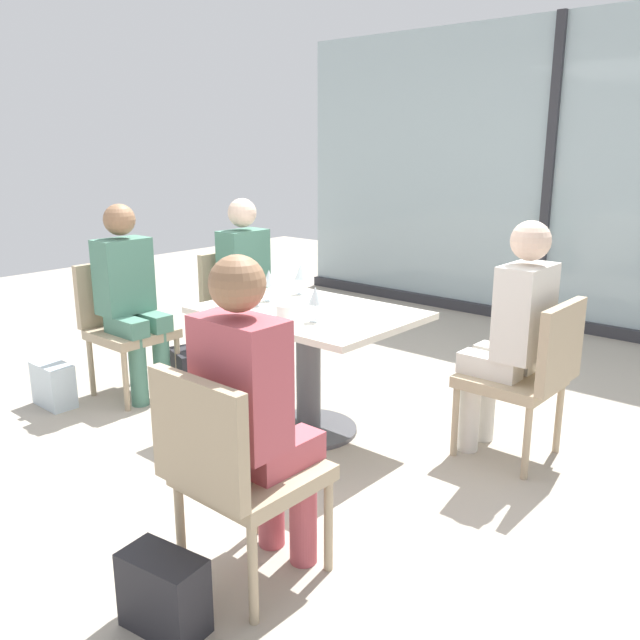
% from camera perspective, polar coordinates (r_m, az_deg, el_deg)
% --- Properties ---
extents(ground_plane, '(12.00, 12.00, 0.00)m').
position_cam_1_polar(ground_plane, '(3.93, -0.97, -9.48)').
color(ground_plane, '#A89E8E').
extents(window_wall_backdrop, '(5.44, 0.10, 2.70)m').
position_cam_1_polar(window_wall_backdrop, '(6.34, 19.02, 10.37)').
color(window_wall_backdrop, '#A3B7BC').
rests_on(window_wall_backdrop, ground_plane).
extents(dining_table_main, '(1.17, 0.84, 0.73)m').
position_cam_1_polar(dining_table_main, '(3.74, -1.01, -2.06)').
color(dining_table_main, silver).
rests_on(dining_table_main, ground_plane).
extents(chair_front_right, '(0.46, 0.50, 0.87)m').
position_cam_1_polar(chair_front_right, '(2.47, -7.48, -12.29)').
color(chair_front_right, tan).
rests_on(chair_front_right, ground_plane).
extents(chair_side_end, '(0.50, 0.46, 0.87)m').
position_cam_1_polar(chair_side_end, '(4.57, -16.56, -0.01)').
color(chair_side_end, tan).
rests_on(chair_side_end, ground_plane).
extents(chair_far_left, '(0.50, 0.46, 0.87)m').
position_cam_1_polar(chair_far_left, '(4.83, -6.86, 1.30)').
color(chair_far_left, tan).
rests_on(chair_far_left, ground_plane).
extents(chair_far_right, '(0.50, 0.46, 0.87)m').
position_cam_1_polar(chair_far_right, '(3.58, 17.53, -4.15)').
color(chair_far_right, tan).
rests_on(chair_far_right, ground_plane).
extents(person_front_right, '(0.34, 0.39, 1.26)m').
position_cam_1_polar(person_front_right, '(2.46, -5.72, -7.22)').
color(person_front_right, '#B24C56').
rests_on(person_front_right, ground_plane).
extents(person_side_end, '(0.39, 0.34, 1.26)m').
position_cam_1_polar(person_side_end, '(4.43, -15.98, 2.30)').
color(person_side_end, '#4C7F6B').
rests_on(person_side_end, ground_plane).
extents(person_far_left, '(0.39, 0.34, 1.26)m').
position_cam_1_polar(person_far_left, '(4.71, -6.04, 3.50)').
color(person_far_left, '#4C7F6B').
rests_on(person_far_left, ground_plane).
extents(person_far_right, '(0.39, 0.34, 1.26)m').
position_cam_1_polar(person_far_right, '(3.56, 16.18, -0.71)').
color(person_far_right, silver).
rests_on(person_far_right, ground_plane).
extents(wine_glass_0, '(0.07, 0.07, 0.18)m').
position_cam_1_polar(wine_glass_0, '(3.88, -4.41, 3.56)').
color(wine_glass_0, silver).
rests_on(wine_glass_0, dining_table_main).
extents(wine_glass_1, '(0.07, 0.07, 0.18)m').
position_cam_1_polar(wine_glass_1, '(4.06, -1.67, 4.08)').
color(wine_glass_1, silver).
rests_on(wine_glass_1, dining_table_main).
extents(wine_glass_2, '(0.07, 0.07, 0.18)m').
position_cam_1_polar(wine_glass_2, '(3.76, -8.62, 3.05)').
color(wine_glass_2, silver).
rests_on(wine_glass_2, dining_table_main).
extents(wine_glass_3, '(0.07, 0.07, 0.18)m').
position_cam_1_polar(wine_glass_3, '(3.77, -5.33, 3.20)').
color(wine_glass_3, silver).
rests_on(wine_glass_3, dining_table_main).
extents(wine_glass_4, '(0.07, 0.07, 0.18)m').
position_cam_1_polar(wine_glass_4, '(3.41, -0.41, 2.02)').
color(wine_glass_4, silver).
rests_on(wine_glass_4, dining_table_main).
extents(coffee_cup, '(0.08, 0.08, 0.09)m').
position_cam_1_polar(coffee_cup, '(3.42, -3.16, 0.53)').
color(coffee_cup, white).
rests_on(coffee_cup, dining_table_main).
extents(cell_phone_on_table, '(0.12, 0.16, 0.01)m').
position_cam_1_polar(cell_phone_on_table, '(3.61, -7.60, 0.51)').
color(cell_phone_on_table, black).
rests_on(cell_phone_on_table, dining_table_main).
extents(handbag_0, '(0.32, 0.20, 0.28)m').
position_cam_1_polar(handbag_0, '(2.50, -13.26, -21.84)').
color(handbag_0, '#232328').
rests_on(handbag_0, ground_plane).
extents(handbag_1, '(0.30, 0.17, 0.28)m').
position_cam_1_polar(handbag_1, '(4.57, -21.90, -5.17)').
color(handbag_1, silver).
rests_on(handbag_1, ground_plane).
extents(handbag_2, '(0.33, 0.24, 0.28)m').
position_cam_1_polar(handbag_2, '(4.58, -11.39, -4.29)').
color(handbag_2, '#232328').
rests_on(handbag_2, ground_plane).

